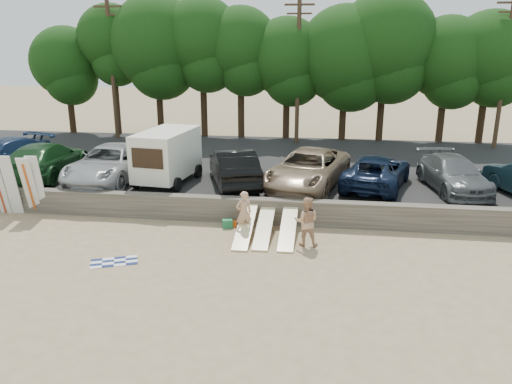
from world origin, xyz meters
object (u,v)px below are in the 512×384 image
Objects in this scene: car_1 at (46,160)px; car_4 at (308,169)px; car_5 at (377,172)px; car_0 at (0,157)px; car_2 at (111,163)px; beachgoer_b at (306,221)px; car_3 at (234,167)px; beachgoer_a at (244,213)px; cooler at (227,224)px; car_6 at (453,174)px; box_trailer at (167,154)px.

car_4 is at bearing 176.07° from car_1.
car_0 is at bearing 15.45° from car_5.
car_2 is 1.13× the size of car_5.
car_0 is at bearing -20.83° from beachgoer_b.
car_3 is 5.99m from beachgoer_b.
car_0 is 0.95× the size of car_4.
beachgoer_a is 1.22m from cooler.
car_3 is at bearing 3.36° from car_2.
car_1 is 10.24m from cooler.
car_3 is 13.03× the size of cooler.
car_5 is 1.04× the size of car_6.
car_6 is at bearing 9.94° from box_trailer.
car_4 is 4.91m from cooler.
cooler is (3.44, -3.50, -1.88)m from box_trailer.
car_2 reaches higher than car_0.
car_0 is at bearing 143.08° from cooler.
car_5 is 3.03× the size of beachgoer_a.
car_3 is at bearing 11.92° from car_0.
car_5 is 6.11m from beachgoer_b.
car_3 is (11.77, -0.62, 0.01)m from car_0.
beachgoer_a is (-5.18, -4.70, -0.57)m from car_5.
car_6 is 2.92× the size of beachgoer_a.
box_trailer is 0.72× the size of car_0.
car_2 is at bearing -59.20° from beachgoer_a.
beachgoer_a is (6.91, -4.17, -0.66)m from car_2.
beachgoer_a is at bearing -5.47° from car_0.
car_5 reaches higher than beachgoer_b.
car_4 is at bearing 164.32° from car_3.
car_4 is at bearing 13.31° from car_0.
car_2 is 8.10m from beachgoer_a.
car_3 is 2.92× the size of beachgoer_a.
car_4 is at bearing 9.20° from box_trailer.
car_2 is (5.99, -0.63, 0.00)m from car_0.
car_1 is 3.22× the size of beachgoer_b.
box_trailer reaches higher than car_0.
car_0 is (-8.71, 0.63, -0.54)m from box_trailer.
car_2 is 15.34m from car_6.
car_5 is at bearing 5.80° from car_2.
car_1 is 15.06× the size of cooler.
car_6 is 10.12m from cooler.
car_5 is at bearing 10.63° from box_trailer.
car_4 is 3.04m from car_5.
car_2 is 1.18× the size of car_6.
car_0 is at bearing -22.03° from car_3.
car_4 reaches higher than car_2.
car_2 is at bearing 132.19° from cooler.
beachgoer_b is 3.43m from cooler.
car_0 is 0.95× the size of car_2.
car_2 is 10.44m from beachgoer_b.
car_0 is 18.08m from car_5.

